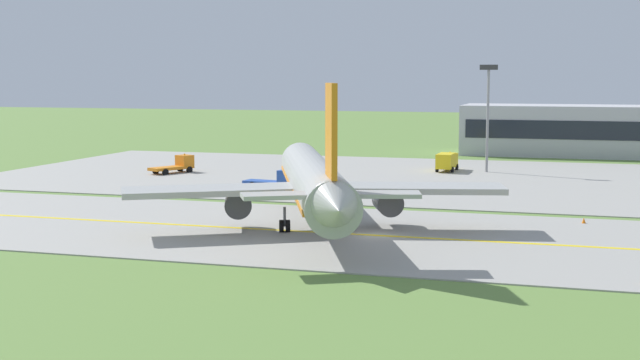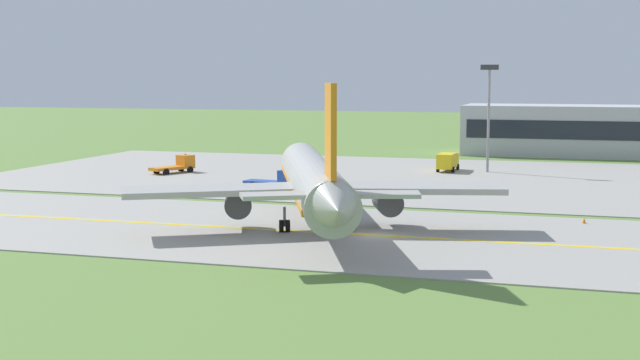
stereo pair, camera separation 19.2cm
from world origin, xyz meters
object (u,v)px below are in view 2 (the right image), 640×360
at_px(service_truck_baggage, 279,180).
at_px(apron_light_mast, 489,104).
at_px(service_truck_catering, 178,165).
at_px(service_truck_fuel, 448,161).
at_px(airplane_lead, 314,182).

distance_m(service_truck_baggage, apron_light_mast, 34.29).
bearing_deg(service_truck_catering, service_truck_baggage, -33.89).
bearing_deg(service_truck_baggage, service_truck_catering, 146.11).
distance_m(service_truck_fuel, service_truck_catering, 37.08).
xyz_separation_m(service_truck_fuel, service_truck_catering, (-34.92, -12.47, -0.35)).
height_order(service_truck_fuel, service_truck_catering, service_truck_fuel).
xyz_separation_m(airplane_lead, service_truck_fuel, (4.20, 48.89, -2.60)).
relative_size(airplane_lead, apron_light_mast, 2.58).
bearing_deg(apron_light_mast, service_truck_fuel, -175.66).
relative_size(airplane_lead, service_truck_baggage, 5.71).
distance_m(airplane_lead, apron_light_mast, 50.49).
distance_m(airplane_lead, service_truck_fuel, 49.14).
bearing_deg(service_truck_baggage, apron_light_mast, 50.48).
relative_size(service_truck_baggage, service_truck_catering, 1.00).
relative_size(service_truck_baggage, apron_light_mast, 0.45).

